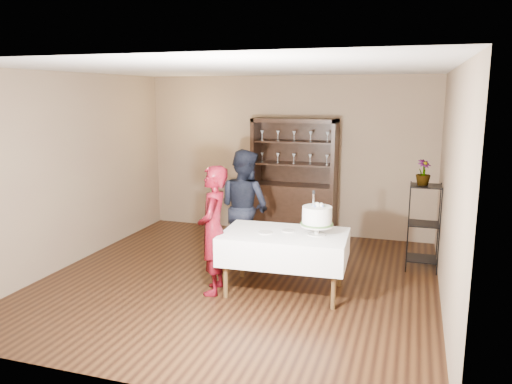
{
  "coord_description": "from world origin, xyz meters",
  "views": [
    {
      "loc": [
        2.11,
        -5.81,
        2.42
      ],
      "look_at": [
        0.21,
        0.1,
        1.18
      ],
      "focal_mm": 35.0,
      "sensor_mm": 36.0,
      "label": 1
    }
  ],
  "objects_px": {
    "woman": "(213,230)",
    "potted_plant": "(423,172)",
    "plant_etagere": "(424,224)",
    "cake": "(317,217)",
    "cake_table": "(284,247)",
    "man": "(244,207)",
    "china_hutch": "(294,198)"
  },
  "relations": [
    {
      "from": "woman",
      "to": "potted_plant",
      "type": "height_order",
      "value": "woman"
    },
    {
      "from": "man",
      "to": "cake",
      "type": "distance_m",
      "value": 1.47
    },
    {
      "from": "woman",
      "to": "cake",
      "type": "xyz_separation_m",
      "value": [
        1.2,
        0.3,
        0.18
      ]
    },
    {
      "from": "woman",
      "to": "man",
      "type": "xyz_separation_m",
      "value": [
        0.0,
        1.14,
        0.04
      ]
    },
    {
      "from": "woman",
      "to": "potted_plant",
      "type": "distance_m",
      "value": 2.95
    },
    {
      "from": "cake_table",
      "to": "man",
      "type": "distance_m",
      "value": 1.23
    },
    {
      "from": "plant_etagere",
      "to": "potted_plant",
      "type": "height_order",
      "value": "potted_plant"
    },
    {
      "from": "china_hutch",
      "to": "cake_table",
      "type": "bearing_deg",
      "value": -79.16
    },
    {
      "from": "woman",
      "to": "cake",
      "type": "relative_size",
      "value": 2.89
    },
    {
      "from": "plant_etagere",
      "to": "potted_plant",
      "type": "relative_size",
      "value": 3.47
    },
    {
      "from": "china_hutch",
      "to": "woman",
      "type": "relative_size",
      "value": 1.27
    },
    {
      "from": "man",
      "to": "cake_table",
      "type": "bearing_deg",
      "value": 157.46
    },
    {
      "from": "woman",
      "to": "man",
      "type": "height_order",
      "value": "man"
    },
    {
      "from": "cake_table",
      "to": "woman",
      "type": "bearing_deg",
      "value": -162.2
    },
    {
      "from": "cake_table",
      "to": "man",
      "type": "height_order",
      "value": "man"
    },
    {
      "from": "woman",
      "to": "potted_plant",
      "type": "relative_size",
      "value": 4.54
    },
    {
      "from": "china_hutch",
      "to": "cake",
      "type": "height_order",
      "value": "china_hutch"
    },
    {
      "from": "plant_etagere",
      "to": "woman",
      "type": "distance_m",
      "value": 2.94
    },
    {
      "from": "potted_plant",
      "to": "cake_table",
      "type": "bearing_deg",
      "value": -138.9
    },
    {
      "from": "cake_table",
      "to": "woman",
      "type": "height_order",
      "value": "woman"
    },
    {
      "from": "plant_etagere",
      "to": "man",
      "type": "height_order",
      "value": "man"
    },
    {
      "from": "man",
      "to": "cake",
      "type": "height_order",
      "value": "man"
    },
    {
      "from": "cake_table",
      "to": "china_hutch",
      "type": "bearing_deg",
      "value": 100.84
    },
    {
      "from": "plant_etagere",
      "to": "cake",
      "type": "relative_size",
      "value": 2.21
    },
    {
      "from": "woman",
      "to": "cake_table",
      "type": "bearing_deg",
      "value": 95.62
    },
    {
      "from": "potted_plant",
      "to": "china_hutch",
      "type": "bearing_deg",
      "value": 152.63
    },
    {
      "from": "woman",
      "to": "man",
      "type": "relative_size",
      "value": 0.96
    },
    {
      "from": "china_hutch",
      "to": "woman",
      "type": "distance_m",
      "value": 2.71
    },
    {
      "from": "plant_etagere",
      "to": "potted_plant",
      "type": "bearing_deg",
      "value": 179.2
    },
    {
      "from": "cake_table",
      "to": "cake",
      "type": "bearing_deg",
      "value": 6.0
    },
    {
      "from": "man",
      "to": "potted_plant",
      "type": "distance_m",
      "value": 2.49
    },
    {
      "from": "plant_etagere",
      "to": "cake",
      "type": "distance_m",
      "value": 1.84
    }
  ]
}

